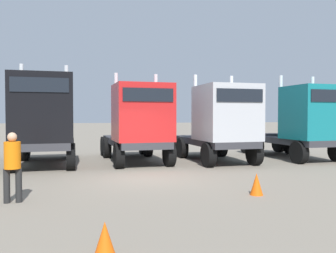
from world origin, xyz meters
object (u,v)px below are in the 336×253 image
at_px(traffic_cone_near, 257,184).
at_px(traffic_cone_mid, 105,240).
at_px(semi_truck_red, 139,124).
at_px(semi_truck_black, 43,119).
at_px(semi_truck_teal, 304,123).
at_px(semi_truck_silver, 221,122).
at_px(visitor_in_hivis, 12,162).

distance_m(traffic_cone_near, traffic_cone_mid, 5.56).
bearing_deg(semi_truck_red, semi_truck_black, -91.39).
bearing_deg(semi_truck_teal, semi_truck_silver, -92.93).
distance_m(semi_truck_red, traffic_cone_near, 7.62).
distance_m(semi_truck_silver, traffic_cone_mid, 11.75).
relative_size(semi_truck_red, visitor_in_hivis, 3.63).
relative_size(semi_truck_black, semi_truck_teal, 1.02).
height_order(semi_truck_black, semi_truck_silver, semi_truck_black).
relative_size(semi_truck_silver, semi_truck_teal, 0.98).
relative_size(semi_truck_red, semi_truck_teal, 1.05).
height_order(semi_truck_teal, visitor_in_hivis, semi_truck_teal).
bearing_deg(semi_truck_red, visitor_in_hivis, -36.31).
relative_size(semi_truck_black, visitor_in_hivis, 3.53).
distance_m(semi_truck_red, traffic_cone_mid, 10.92).
xyz_separation_m(semi_truck_silver, semi_truck_teal, (4.40, 0.08, -0.03)).
xyz_separation_m(semi_truck_black, visitor_in_hivis, (-0.08, -6.35, -1.01)).
distance_m(semi_truck_silver, traffic_cone_near, 6.93).
height_order(traffic_cone_near, traffic_cone_mid, traffic_cone_near).
relative_size(visitor_in_hivis, traffic_cone_near, 2.92).
bearing_deg(visitor_in_hivis, semi_truck_silver, -56.33).
height_order(semi_truck_teal, traffic_cone_mid, semi_truck_teal).
distance_m(semi_truck_silver, semi_truck_teal, 4.40).
relative_size(semi_truck_black, traffic_cone_mid, 11.17).
distance_m(semi_truck_black, semi_truck_red, 4.11).
relative_size(visitor_in_hivis, traffic_cone_mid, 3.17).
distance_m(semi_truck_red, visitor_in_hivis, 7.78).
xyz_separation_m(semi_truck_silver, traffic_cone_near, (-1.55, -6.56, -1.59)).
height_order(semi_truck_teal, traffic_cone_near, semi_truck_teal).
xyz_separation_m(semi_truck_red, visitor_in_hivis, (-4.18, -6.51, -0.81)).
relative_size(semi_truck_red, semi_truck_silver, 1.07).
distance_m(semi_truck_red, semi_truck_teal, 8.19).
bearing_deg(visitor_in_hivis, semi_truck_black, -3.83).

